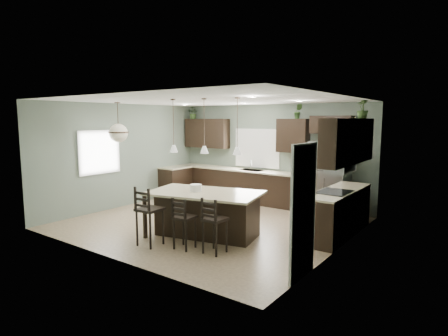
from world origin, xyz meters
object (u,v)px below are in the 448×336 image
bar_stool_left (150,216)px  bar_stool_center (185,223)px  kitchen_island (205,214)px  plant_back_left (193,113)px  refrigerator (330,178)px  bar_stool_right (215,225)px  serving_dish (196,188)px

bar_stool_left → bar_stool_center: 0.71m
kitchen_island → plant_back_left: 5.12m
kitchen_island → bar_stool_center: 0.82m
bar_stool_left → refrigerator: bearing=63.5°
bar_stool_right → refrigerator: bearing=81.8°
refrigerator → bar_stool_left: 4.69m
serving_dish → refrigerator: bearing=64.0°
bar_stool_center → bar_stool_right: bar_stool_right is taller
refrigerator → bar_stool_right: size_ratio=1.80×
refrigerator → bar_stool_right: bearing=-99.3°
bar_stool_left → bar_stool_right: size_ratio=1.12×
bar_stool_center → bar_stool_right: 0.61m
kitchen_island → bar_stool_center: size_ratio=2.31×
refrigerator → bar_stool_center: 4.24m
refrigerator → plant_back_left: (-4.60, 0.16, 1.66)m
bar_stool_left → plant_back_left: (-2.71, 4.44, 2.01)m
bar_stool_center → bar_stool_left: bearing=-163.9°
bar_stool_center → bar_stool_right: bearing=9.5°
bar_stool_right → plant_back_left: 6.03m
serving_dish → bar_stool_right: size_ratio=0.23×
serving_dish → bar_stool_right: (0.96, -0.61, -0.48)m
bar_stool_center → plant_back_left: 5.77m
bar_stool_left → kitchen_island: bearing=62.4°
refrigerator → serving_dish: (-1.60, -3.28, 0.07)m
bar_stool_center → plant_back_left: size_ratio=2.61×
bar_stool_left → bar_stool_right: bar_stool_left is taller
kitchen_island → serving_dish: bearing=180.0°
refrigerator → kitchen_island: refrigerator is taller
kitchen_island → refrigerator: bearing=53.3°
refrigerator → kitchen_island: (-1.40, -3.23, -0.46)m
bar_stool_right → plant_back_left: bearing=135.5°
bar_stool_left → bar_stool_center: bar_stool_left is taller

